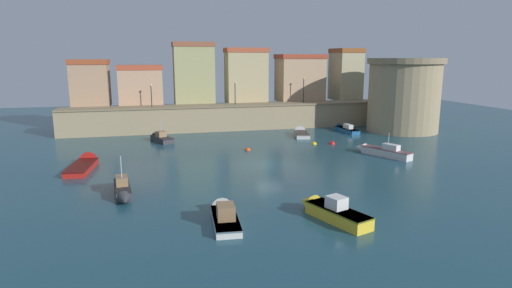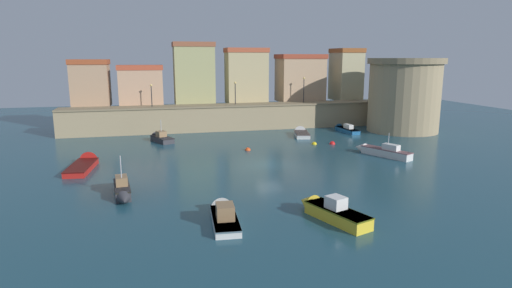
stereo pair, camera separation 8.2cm
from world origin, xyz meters
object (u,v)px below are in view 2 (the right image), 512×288
at_px(moored_boat_0, 160,138).
at_px(mooring_buoy_1, 248,150).
at_px(fortress_tower, 404,95).
at_px(moored_boat_3, 301,133).
at_px(moored_boat_5, 329,210).
at_px(mooring_buoy_2, 314,144).
at_px(quay_lamp_0, 151,91).
at_px(quay_lamp_1, 235,89).
at_px(moored_boat_4, 381,151).
at_px(mooring_buoy_0, 332,144).
at_px(moored_boat_7, 122,190).
at_px(moored_boat_2, 85,164).
at_px(quay_lamp_2, 304,86).
at_px(moored_boat_6, 223,213).
at_px(moored_boat_1, 344,129).

bearing_deg(moored_boat_0, mooring_buoy_1, -152.73).
distance_m(fortress_tower, moored_boat_3, 16.22).
distance_m(moored_boat_3, mooring_buoy_1, 12.16).
bearing_deg(fortress_tower, moored_boat_5, -129.47).
bearing_deg(mooring_buoy_2, moored_boat_3, 84.95).
xyz_separation_m(quay_lamp_0, quay_lamp_1, (11.99, 0.00, 0.10)).
relative_size(moored_boat_0, moored_boat_4, 0.73).
bearing_deg(moored_boat_3, mooring_buoy_0, -153.04).
xyz_separation_m(fortress_tower, moored_boat_0, (-34.48, 0.63, -4.85)).
xyz_separation_m(moored_boat_4, moored_boat_7, (-26.62, -7.91, 0.02)).
xyz_separation_m(moored_boat_2, mooring_buoy_1, (17.15, 3.62, -0.31)).
bearing_deg(moored_boat_3, moored_boat_7, 147.66).
bearing_deg(moored_boat_0, moored_boat_2, 124.72).
distance_m(quay_lamp_2, moored_boat_2, 35.20).
bearing_deg(mooring_buoy_0, moored_boat_6, -128.98).
relative_size(quay_lamp_0, moored_boat_7, 0.58).
relative_size(moored_boat_0, mooring_buoy_0, 7.11).
distance_m(moored_boat_0, moored_boat_3, 19.05).
distance_m(mooring_buoy_1, mooring_buoy_2, 8.86).
bearing_deg(mooring_buoy_1, quay_lamp_2, 50.64).
bearing_deg(moored_boat_5, mooring_buoy_2, -38.99).
bearing_deg(moored_boat_7, moored_boat_2, -164.69).
bearing_deg(moored_boat_6, fortress_tower, -43.92).
distance_m(quay_lamp_0, moored_boat_5, 38.75).
distance_m(moored_boat_1, moored_boat_7, 37.54).
bearing_deg(moored_boat_6, quay_lamp_1, -8.31).
bearing_deg(quay_lamp_2, moored_boat_3, -112.23).
height_order(quay_lamp_1, moored_boat_0, quay_lamp_1).
distance_m(moored_boat_2, moored_boat_7, 11.16).
height_order(quay_lamp_1, moored_boat_1, quay_lamp_1).
relative_size(moored_boat_4, mooring_buoy_0, 9.68).
xyz_separation_m(moored_boat_1, mooring_buoy_2, (-7.70, -7.77, -0.38)).
distance_m(quay_lamp_1, moored_boat_1, 16.92).
distance_m(moored_boat_3, moored_boat_5, 30.96).
xyz_separation_m(moored_boat_0, mooring_buoy_0, (20.69, -7.13, -0.43)).
xyz_separation_m(quay_lamp_0, mooring_buoy_2, (19.21, -13.46, -5.85)).
xyz_separation_m(mooring_buoy_0, mooring_buoy_2, (-2.21, 0.43, 0.00)).
bearing_deg(mooring_buoy_1, moored_boat_0, 140.23).
xyz_separation_m(quay_lamp_2, mooring_buoy_2, (-3.45, -13.46, -6.26)).
bearing_deg(moored_boat_5, quay_lamp_0, -2.94).
xyz_separation_m(moored_boat_1, moored_boat_5, (-15.88, -31.07, 0.15)).
height_order(quay_lamp_1, moored_boat_3, quay_lamp_1).
distance_m(moored_boat_5, moored_boat_7, 15.75).
height_order(moored_boat_4, moored_boat_6, moored_boat_4).
bearing_deg(moored_boat_4, moored_boat_0, 34.22).
bearing_deg(quay_lamp_1, quay_lamp_0, 180.00).
relative_size(moored_boat_3, moored_boat_7, 1.06).
bearing_deg(moored_boat_2, quay_lamp_2, -51.46).
bearing_deg(moored_boat_1, quay_lamp_1, 64.29).
bearing_deg(moored_boat_7, moored_boat_6, 40.79).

